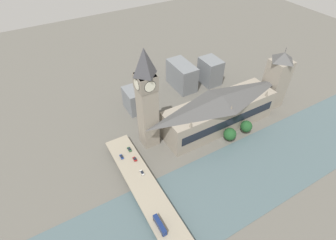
{
  "coord_description": "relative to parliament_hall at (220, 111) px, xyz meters",
  "views": [
    {
      "loc": [
        -98.22,
        102.7,
        142.86
      ],
      "look_at": [
        19.67,
        34.9,
        21.51
      ],
      "focal_mm": 28.0,
      "sensor_mm": 36.0,
      "label": 1
    }
  ],
  "objects": [
    {
      "name": "river_water",
      "position": [
        -47.91,
        8.0,
        -14.54
      ],
      "size": [
        53.46,
        360.0,
        0.3
      ],
      "primitive_type": "cube",
      "color": "#4C6066",
      "rests_on": "ground_plane"
    },
    {
      "name": "city_block_center",
      "position": [
        51.85,
        48.14,
        -4.86
      ],
      "size": [
        19.55,
        14.18,
        19.65
      ],
      "color": "slate",
      "rests_on": "ground_plane"
    },
    {
      "name": "car_southbound_mid",
      "position": [
        6.49,
        72.94,
        -8.78
      ],
      "size": [
        4.4,
        1.94,
        1.55
      ],
      "color": "#2D5638",
      "rests_on": "road_bridge"
    },
    {
      "name": "car_northbound_lead",
      "position": [
        -3.4,
        73.27,
        -8.85
      ],
      "size": [
        3.94,
        1.92,
        1.39
      ],
      "color": "maroon",
      "rests_on": "road_bridge"
    },
    {
      "name": "parliament_hall",
      "position": [
        0.0,
        0.0,
        0.0
      ],
      "size": [
        24.82,
        90.57,
        29.54
      ],
      "color": "gray",
      "rests_on": "ground_plane"
    },
    {
      "name": "victoria_tower",
      "position": [
        0.06,
        -56.91,
        9.9
      ],
      "size": [
        15.24,
        15.24,
        53.17
      ],
      "color": "gray",
      "rests_on": "ground_plane"
    },
    {
      "name": "tree_embankment_near",
      "position": [
        -17.08,
        -13.51,
        -8.01
      ],
      "size": [
        8.91,
        8.91,
        11.14
      ],
      "color": "brown",
      "rests_on": "ground_plane"
    },
    {
      "name": "city_block_east",
      "position": [
        61.23,
        -4.42,
        -2.7
      ],
      "size": [
        31.23,
        16.29,
        23.97
      ],
      "color": "slate",
      "rests_on": "ground_plane"
    },
    {
      "name": "ground_plane",
      "position": [
        -15.18,
        8.0,
        -14.69
      ],
      "size": [
        600.0,
        600.0,
        0.0
      ],
      "primitive_type": "plane",
      "color": "#605E56"
    },
    {
      "name": "tree_embankment_mid",
      "position": [
        -17.31,
        2.75,
        -8.17
      ],
      "size": [
        9.45,
        9.45,
        11.25
      ],
      "color": "brown",
      "rests_on": "ground_plane"
    },
    {
      "name": "road_bridge",
      "position": [
        -47.91,
        77.01,
        -10.54
      ],
      "size": [
        138.92,
        16.6,
        5.14
      ],
      "color": "gray",
      "rests_on": "ground_plane"
    },
    {
      "name": "car_southbound_tail",
      "position": [
        2.96,
        80.26,
        -8.85
      ],
      "size": [
        4.24,
        1.75,
        1.43
      ],
      "color": "navy",
      "rests_on": "road_bridge"
    },
    {
      "name": "double_decker_bus_mid",
      "position": [
        -53.07,
        81.1,
        -6.9
      ],
      "size": [
        11.74,
        2.56,
        4.78
      ],
      "color": "navy",
      "rests_on": "road_bridge"
    },
    {
      "name": "car_northbound_tail",
      "position": [
        -15.94,
        73.94,
        -8.87
      ],
      "size": [
        4.38,
        1.78,
        1.35
      ],
      "color": "silver",
      "rests_on": "road_bridge"
    },
    {
      "name": "city_block_west",
      "position": [
        53.92,
        -31.66,
        -2.5
      ],
      "size": [
        20.87,
        15.94,
        24.38
      ],
      "color": "slate",
      "rests_on": "ground_plane"
    },
    {
      "name": "clock_tower",
      "position": [
        11.15,
        55.0,
        25.8
      ],
      "size": [
        12.63,
        12.63,
        75.93
      ],
      "color": "gray",
      "rests_on": "ground_plane"
    }
  ]
}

